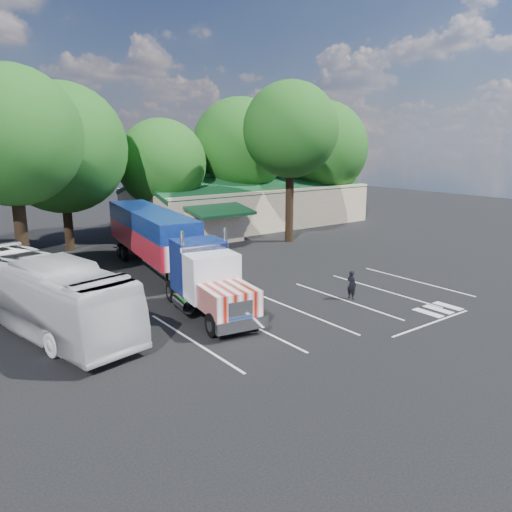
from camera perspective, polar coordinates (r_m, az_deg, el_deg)
ground at (r=30.44m, az=-2.37°, el=-3.38°), size 120.00×120.00×0.00m
event_hall at (r=52.06m, az=-0.97°, el=5.99°), size 24.20×14.12×5.55m
tree_row_c at (r=41.93m, az=-21.32°, el=11.41°), size 10.00×10.00×13.05m
tree_row_d at (r=46.43m, az=-10.73°, el=10.33°), size 8.00×8.00×10.60m
tree_row_e at (r=51.40m, az=-1.81°, el=12.46°), size 9.60×9.60×12.90m
tree_row_f at (r=56.85m, az=7.39°, el=12.12°), size 10.40×10.40×13.00m
tree_near_left at (r=30.72m, az=-26.20°, el=12.14°), size 7.60×7.60×12.65m
tree_near_right at (r=42.97m, az=3.97°, el=14.16°), size 8.00×8.00×13.50m
semi_truck at (r=31.77m, az=-10.57°, el=1.62°), size 5.61×20.64×4.29m
woman at (r=28.20m, az=10.86°, el=-3.23°), size 0.42×0.61×1.62m
bicycle at (r=35.09m, az=-4.31°, el=-0.36°), size 1.10×1.95×0.97m
tour_bus at (r=25.02m, az=-23.14°, el=-3.97°), size 5.31×12.73×3.45m
silver_sedan at (r=47.71m, az=-0.84°, el=3.51°), size 4.43×2.05×1.41m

